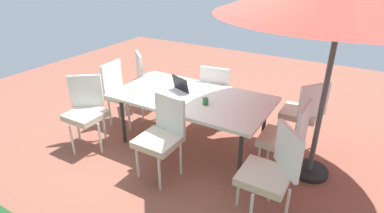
# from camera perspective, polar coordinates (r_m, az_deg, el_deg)

# --- Properties ---
(ground_plane) EXTENTS (10.00, 10.00, 0.02)m
(ground_plane) POSITION_cam_1_polar(r_m,az_deg,el_deg) (4.37, 0.00, -7.30)
(ground_plane) COLOR #935442
(dining_table) EXTENTS (2.04, 1.12, 0.76)m
(dining_table) POSITION_cam_1_polar(r_m,az_deg,el_deg) (4.03, 0.00, 1.33)
(dining_table) COLOR silver
(dining_table) RESTS_ON ground_plane
(chair_southwest) EXTENTS (0.58, 0.58, 0.98)m
(chair_southwest) POSITION_cam_1_polar(r_m,az_deg,el_deg) (4.34, 19.95, -0.73)
(chair_southwest) COLOR beige
(chair_southwest) RESTS_ON ground_plane
(chair_south) EXTENTS (0.47, 0.48, 0.98)m
(chair_south) POSITION_cam_1_polar(r_m,az_deg,el_deg) (4.68, 4.77, 2.72)
(chair_south) COLOR beige
(chair_south) RESTS_ON ground_plane
(chair_north) EXTENTS (0.48, 0.49, 0.98)m
(chair_north) POSITION_cam_1_polar(r_m,az_deg,el_deg) (3.56, -5.64, -5.12)
(chair_north) COLOR beige
(chair_north) RESTS_ON ground_plane
(chair_west) EXTENTS (0.47, 0.46, 0.98)m
(chair_west) POSITION_cam_1_polar(r_m,az_deg,el_deg) (3.66, 17.22, -5.34)
(chair_west) COLOR beige
(chair_west) RESTS_ON ground_plane
(chair_northeast) EXTENTS (0.58, 0.58, 0.98)m
(chair_northeast) POSITION_cam_1_polar(r_m,az_deg,el_deg) (4.36, -19.07, -0.44)
(chair_northeast) COLOR beige
(chair_northeast) RESTS_ON ground_plane
(chair_northwest) EXTENTS (0.59, 0.59, 0.98)m
(chair_northwest) POSITION_cam_1_polar(r_m,az_deg,el_deg) (3.08, 14.43, -11.36)
(chair_northwest) COLOR beige
(chair_northwest) RESTS_ON ground_plane
(chair_east) EXTENTS (0.48, 0.47, 0.98)m
(chair_east) POSITION_cam_1_polar(r_m,az_deg,el_deg) (4.83, -13.01, 2.87)
(chair_east) COLOR beige
(chair_east) RESTS_ON ground_plane
(chair_southeast) EXTENTS (0.59, 0.59, 0.98)m
(chair_southeast) POSITION_cam_1_polar(r_m,az_deg,el_deg) (5.34, -8.02, 5.47)
(chair_southeast) COLOR beige
(chair_southeast) RESTS_ON ground_plane
(laptop) EXTENTS (0.39, 0.34, 0.21)m
(laptop) POSITION_cam_1_polar(r_m,az_deg,el_deg) (4.17, -1.41, 3.59)
(laptop) COLOR #B7B7BC
(laptop) RESTS_ON dining_table
(cup) EXTENTS (0.07, 0.07, 0.09)m
(cup) POSITION_cam_1_polar(r_m,az_deg,el_deg) (3.75, 2.51, 0.94)
(cup) COLOR #286B33
(cup) RESTS_ON dining_table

